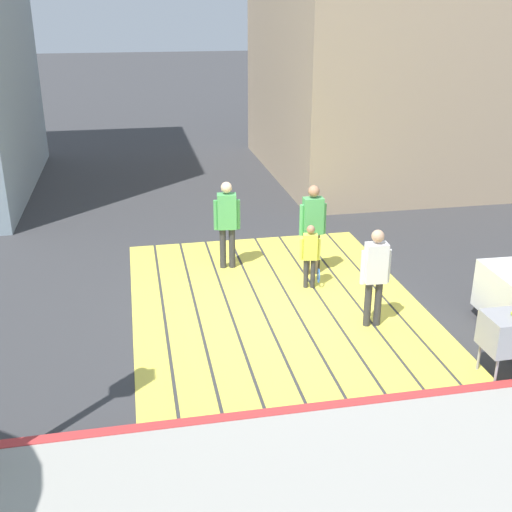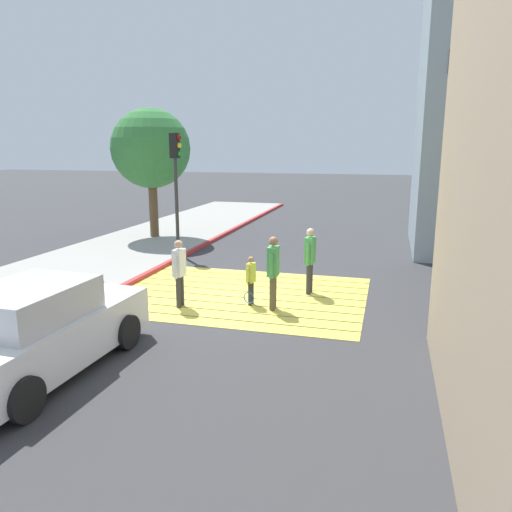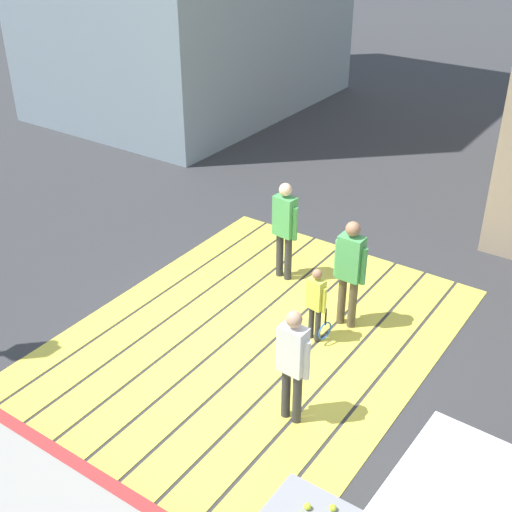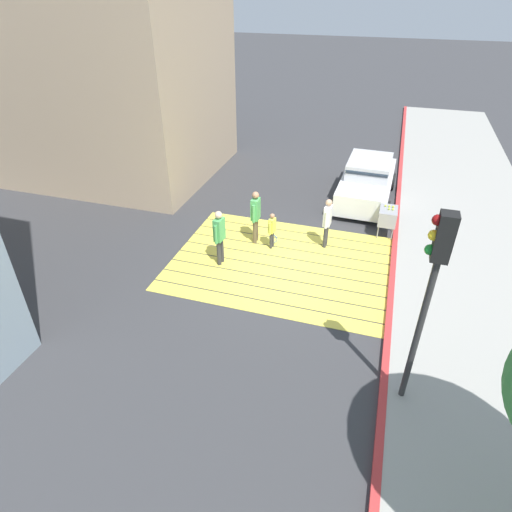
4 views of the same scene
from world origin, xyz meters
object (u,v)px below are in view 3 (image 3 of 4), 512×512
Objects in this scene: pedestrian_adult_trailing at (350,267)px; pedestrian_child_with_racket at (316,302)px; pedestrian_adult_lead at (293,359)px; pedestrian_adult_side at (285,224)px.

pedestrian_adult_trailing is 0.72m from pedestrian_child_with_racket.
pedestrian_adult_trailing reaches higher than pedestrian_adult_lead.
pedestrian_adult_lead is at bearing -145.93° from pedestrian_adult_side.
pedestrian_adult_lead is at bearing -169.97° from pedestrian_adult_trailing.
pedestrian_child_with_racket is (-0.60, 0.20, -0.35)m from pedestrian_adult_trailing.
pedestrian_adult_trailing is 1.64m from pedestrian_adult_side.
pedestrian_adult_lead is 2.24m from pedestrian_adult_trailing.
pedestrian_adult_lead is 0.94× the size of pedestrian_adult_side.
pedestrian_adult_side is 1.44× the size of pedestrian_child_with_racket.
pedestrian_adult_trailing is (2.20, 0.39, 0.07)m from pedestrian_adult_lead.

